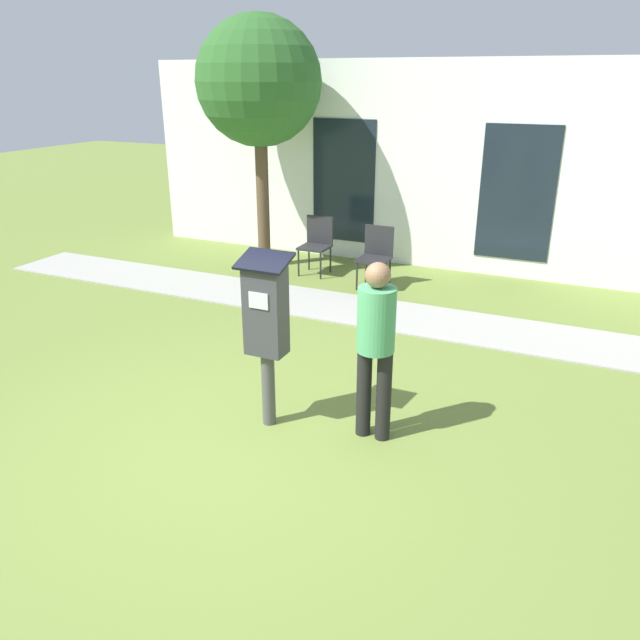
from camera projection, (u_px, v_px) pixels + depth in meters
name	position (u px, v px, depth m)	size (l,w,h in m)	color
ground_plane	(227.00, 449.00, 5.29)	(40.00, 40.00, 0.00)	olive
sidewalk	(371.00, 312.00, 8.30)	(12.00, 1.10, 0.02)	#A3A099
building_facade	(429.00, 167.00, 9.84)	(10.00, 0.26, 3.20)	white
parking_meter	(266.00, 319.00, 5.32)	(0.44, 0.31, 1.59)	#4C4C4C
person_standing	(376.00, 338.00, 5.15)	(0.32, 0.32, 1.58)	black
outdoor_chair_left	(317.00, 240.00, 9.80)	(0.44, 0.44, 0.90)	#262628
outdoor_chair_middle	(376.00, 252.00, 9.17)	(0.44, 0.44, 0.90)	#262628
tree	(259.00, 83.00, 9.30)	(1.90, 1.90, 3.82)	brown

